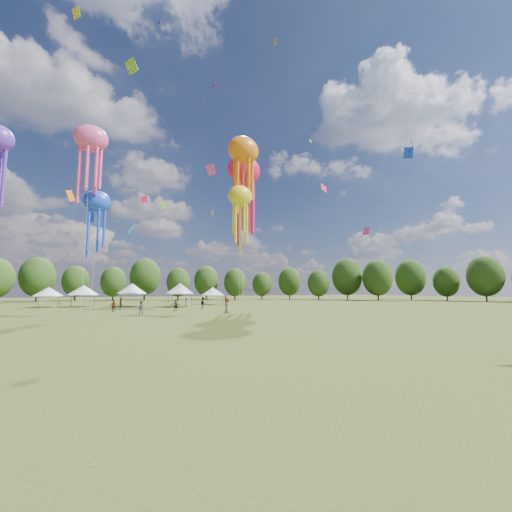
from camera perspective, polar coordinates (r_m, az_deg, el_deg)
name	(u,v)px	position (r m, az deg, el deg)	size (l,w,h in m)	color
ground	(367,368)	(14.01, 19.32, -18.35)	(300.00, 300.00, 0.00)	#384416
spectator_near	(141,307)	(44.50, -19.96, -8.65)	(0.78, 0.61, 1.61)	gray
spectators_far	(191,304)	(53.25, -11.52, -8.33)	(22.12, 20.72, 1.93)	gray
festival_tents	(134,290)	(65.51, -20.98, -5.70)	(34.66, 12.88, 4.34)	#47474C
show_kites	(189,176)	(51.56, -11.89, 13.79)	(41.24, 21.80, 27.60)	#FF4B96
small_kites	(159,139)	(60.20, -16.91, 19.46)	(72.53, 53.68, 43.45)	#FF4B96
treeline	(126,273)	(72.40, -22.19, -2.90)	(201.57, 95.24, 13.43)	#38281C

